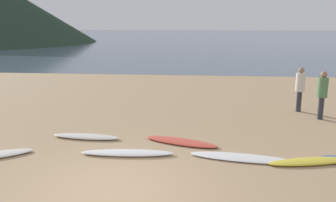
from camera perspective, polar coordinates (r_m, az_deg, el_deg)
ground_plane at (r=16.82m, az=-0.69°, el=1.09°), size 120.00×120.00×0.20m
ocean_water at (r=71.87m, az=3.91°, el=10.16°), size 140.00×100.00×0.01m
surfboard_2 at (r=10.57m, az=-12.92°, el=-5.56°), size 2.01×0.60×0.10m
surfboard_3 at (r=9.15m, az=-6.51°, el=-8.24°), size 2.38×0.59×0.10m
surfboard_4 at (r=9.92m, az=2.08°, el=-6.51°), size 2.18×1.21×0.08m
surfboard_5 at (r=9.01m, az=11.83°, el=-8.87°), size 2.64×0.94×0.07m
surfboard_6 at (r=9.24m, az=21.91°, el=-8.95°), size 2.18×0.95×0.09m
person_0 at (r=13.95m, az=20.40°, el=2.32°), size 0.33×0.33×1.65m
person_1 at (r=13.12m, az=23.49°, el=1.44°), size 0.33×0.33×1.66m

